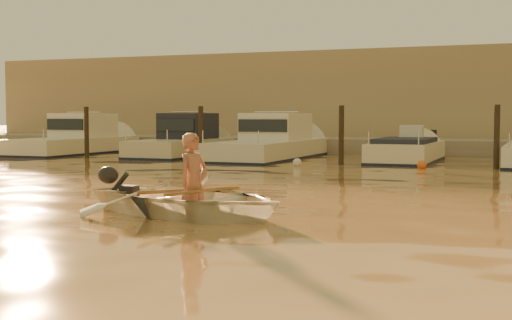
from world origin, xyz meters
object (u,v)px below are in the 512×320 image
at_px(moored_boat_0, 74,139).
at_px(moored_boat_3, 406,156).
at_px(moored_boat_1, 182,141).
at_px(person, 193,183).
at_px(waterfront_building, 414,101).
at_px(dinghy, 189,199).
at_px(moored_boat_2, 269,142).

height_order(moored_boat_0, moored_boat_3, moored_boat_0).
xyz_separation_m(moored_boat_1, moored_boat_3, (9.07, 0.00, -0.40)).
xyz_separation_m(person, waterfront_building, (-0.76, 26.07, 1.86)).
bearing_deg(dinghy, person, -90.00).
bearing_deg(person, moored_boat_3, 12.46).
bearing_deg(moored_boat_1, dinghy, -61.63).
bearing_deg(moored_boat_3, person, -93.25).
distance_m(moored_boat_0, moored_boat_2, 9.05).
xyz_separation_m(moored_boat_1, moored_boat_2, (3.81, 0.00, 0.00)).
bearing_deg(moored_boat_2, moored_boat_1, 180.00).
height_order(person, moored_boat_0, moored_boat_0).
bearing_deg(moored_boat_3, moored_boat_2, 180.00).
bearing_deg(moored_boat_0, moored_boat_1, 0.00).
distance_m(moored_boat_2, moored_boat_3, 5.28).
bearing_deg(person, moored_boat_0, 57.48).
height_order(moored_boat_2, moored_boat_3, moored_boat_2).
height_order(dinghy, person, person).
bearing_deg(moored_boat_1, person, -61.39).
distance_m(person, moored_boat_2, 15.70).
relative_size(person, moored_boat_3, 0.29).
distance_m(person, waterfront_building, 26.15).
distance_m(dinghy, moored_boat_3, 15.07).
relative_size(person, waterfront_building, 0.04).
xyz_separation_m(dinghy, moored_boat_2, (-4.32, 15.04, 0.36)).
xyz_separation_m(person, moored_boat_1, (-8.22, 15.07, 0.08)).
bearing_deg(moored_boat_0, moored_boat_3, 0.00).
distance_m(dinghy, person, 0.29).
bearing_deg(waterfront_building, dinghy, -88.54).
bearing_deg(moored_boat_2, moored_boat_0, 180.00).
distance_m(dinghy, moored_boat_2, 15.65).
distance_m(dinghy, moored_boat_1, 17.10).
bearing_deg(moored_boat_2, waterfront_building, 71.63).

